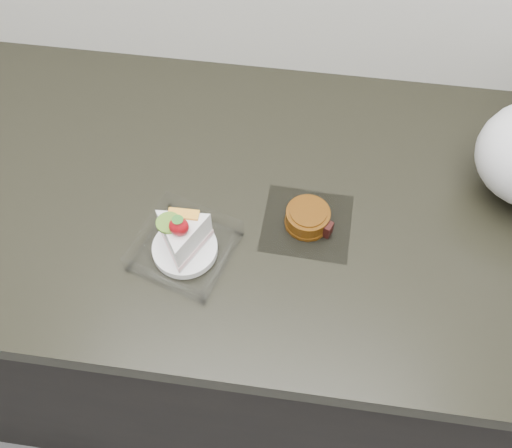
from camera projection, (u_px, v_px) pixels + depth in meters
counter at (250, 307)px, 1.33m from camera, size 2.04×0.64×0.90m
cake_tray at (184, 243)px, 0.87m from camera, size 0.17×0.17×0.11m
mooncake_wrap at (308, 219)px, 0.91m from camera, size 0.15×0.14×0.03m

